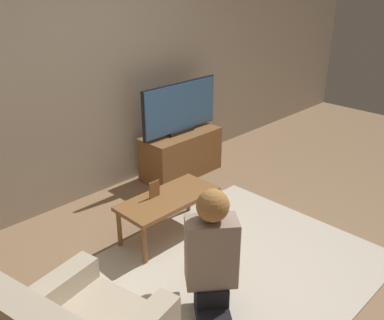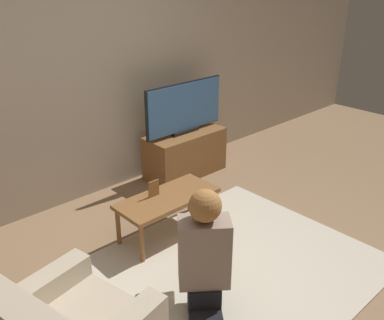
{
  "view_description": "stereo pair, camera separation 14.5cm",
  "coord_description": "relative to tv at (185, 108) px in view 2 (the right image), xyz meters",
  "views": [
    {
      "loc": [
        -2.07,
        -1.72,
        2.2
      ],
      "look_at": [
        0.37,
        0.7,
        0.67
      ],
      "focal_mm": 40.0,
      "sensor_mm": 36.0,
      "label": 1
    },
    {
      "loc": [
        -1.96,
        -1.82,
        2.2
      ],
      "look_at": [
        0.37,
        0.7,
        0.67
      ],
      "focal_mm": 40.0,
      "sensor_mm": 36.0,
      "label": 2
    }
  ],
  "objects": [
    {
      "name": "ground_plane",
      "position": [
        -1.08,
        -1.58,
        -0.81
      ],
      "size": [
        10.0,
        10.0,
        0.0
      ],
      "primitive_type": "plane",
      "color": "#896B4C"
    },
    {
      "name": "wall_back",
      "position": [
        -1.08,
        0.35,
        0.49
      ],
      "size": [
        10.0,
        0.06,
        2.6
      ],
      "color": "tan",
      "rests_on": "ground_plane"
    },
    {
      "name": "rug",
      "position": [
        -1.08,
        -1.58,
        -0.8
      ],
      "size": [
        2.53,
        1.86,
        0.02
      ],
      "color": "beige",
      "rests_on": "ground_plane"
    },
    {
      "name": "tv_stand",
      "position": [
        0.0,
        -0.0,
        -0.55
      ],
      "size": [
        0.95,
        0.42,
        0.51
      ],
      "color": "brown",
      "rests_on": "ground_plane"
    },
    {
      "name": "tv",
      "position": [
        0.0,
        0.0,
        0.0
      ],
      "size": [
        1.07,
        0.08,
        0.58
      ],
      "color": "black",
      "rests_on": "tv_stand"
    },
    {
      "name": "coffee_table",
      "position": [
        -0.97,
        -0.85,
        -0.46
      ],
      "size": [
        0.91,
        0.42,
        0.4
      ],
      "color": "brown",
      "rests_on": "ground_plane"
    },
    {
      "name": "person_kneeling",
      "position": [
        -1.42,
        -1.77,
        -0.32
      ],
      "size": [
        0.72,
        0.81,
        0.96
      ],
      "rotation": [
        0.0,
        0.0,
        2.47
      ],
      "color": "black",
      "rests_on": "rug"
    },
    {
      "name": "picture_frame",
      "position": [
        -1.05,
        -0.77,
        -0.34
      ],
      "size": [
        0.11,
        0.01,
        0.15
      ],
      "color": "brown",
      "rests_on": "coffee_table"
    }
  ]
}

